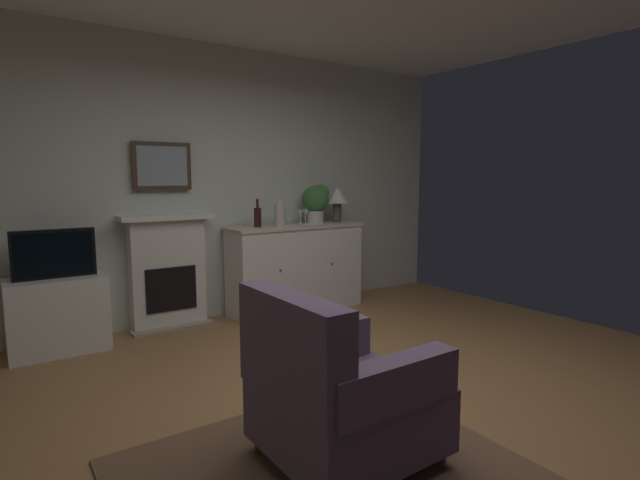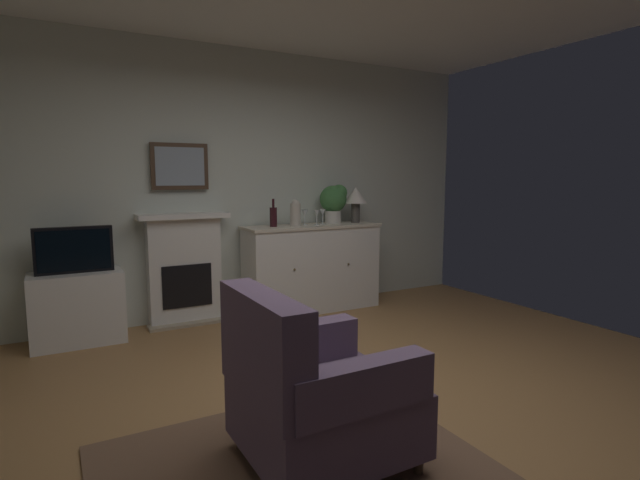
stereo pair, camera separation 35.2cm
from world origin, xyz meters
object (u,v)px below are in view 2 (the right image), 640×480
(table_lamp, at_px, (356,198))
(armchair, at_px, (314,394))
(fireplace_unit, at_px, (185,269))
(wine_bottle, at_px, (273,216))
(vase_decorative, at_px, (295,213))
(tv_cabinet, at_px, (78,308))
(wine_glass_center, at_px, (317,214))
(wine_glass_left, at_px, (305,214))
(sideboard_cabinet, at_px, (312,267))
(framed_picture, at_px, (180,166))
(wine_glass_right, at_px, (323,213))
(potted_plant_small, at_px, (334,200))
(tv_set, at_px, (74,250))

(table_lamp, height_order, armchair, table_lamp)
(fireplace_unit, xyz_separation_m, wine_bottle, (0.89, -0.16, 0.50))
(vase_decorative, distance_m, tv_cabinet, 2.23)
(wine_glass_center, distance_m, armchair, 3.01)
(wine_glass_left, relative_size, armchair, 0.18)
(sideboard_cabinet, bearing_deg, wine_glass_center, -51.21)
(tv_cabinet, bearing_deg, table_lamp, -0.30)
(fireplace_unit, bearing_deg, table_lamp, -5.34)
(sideboard_cabinet, xyz_separation_m, wine_glass_left, (-0.07, 0.02, 0.59))
(table_lamp, bearing_deg, wine_bottle, 178.85)
(framed_picture, height_order, armchair, framed_picture)
(sideboard_cabinet, bearing_deg, table_lamp, 0.00)
(wine_bottle, bearing_deg, wine_glass_right, 0.28)
(wine_glass_left, relative_size, tv_cabinet, 0.22)
(tv_cabinet, distance_m, armchair, 2.80)
(armchair, bearing_deg, sideboard_cabinet, 62.28)
(table_lamp, distance_m, wine_glass_right, 0.44)
(wine_glass_center, bearing_deg, wine_glass_left, 148.05)
(fireplace_unit, xyz_separation_m, framed_picture, (0.00, 0.05, 1.00))
(framed_picture, xyz_separation_m, wine_bottle, (0.89, -0.20, -0.51))
(wine_glass_left, relative_size, wine_glass_right, 1.00)
(wine_glass_right, height_order, potted_plant_small, potted_plant_small)
(wine_glass_center, bearing_deg, sideboard_cabinet, 128.79)
(framed_picture, height_order, wine_glass_center, framed_picture)
(armchair, bearing_deg, wine_glass_left, 63.76)
(table_lamp, height_order, tv_cabinet, table_lamp)
(wine_bottle, height_order, wine_glass_right, wine_bottle)
(wine_glass_right, height_order, tv_cabinet, wine_glass_right)
(sideboard_cabinet, height_order, potted_plant_small, potted_plant_small)
(wine_glass_center, relative_size, potted_plant_small, 0.38)
(table_lamp, height_order, potted_plant_small, potted_plant_small)
(framed_picture, distance_m, table_lamp, 1.94)
(potted_plant_small, bearing_deg, wine_glass_right, -171.96)
(wine_glass_left, bearing_deg, wine_glass_center, -31.95)
(sideboard_cabinet, height_order, armchair, sideboard_cabinet)
(wine_glass_left, xyz_separation_m, armchair, (-1.30, -2.64, -0.68))
(sideboard_cabinet, height_order, tv_set, tv_set)
(potted_plant_small, xyz_separation_m, armchair, (-1.68, -2.66, -0.81))
(framed_picture, height_order, wine_glass_right, framed_picture)
(framed_picture, height_order, potted_plant_small, framed_picture)
(wine_glass_center, bearing_deg, tv_cabinet, 178.53)
(wine_glass_center, height_order, potted_plant_small, potted_plant_small)
(framed_picture, xyz_separation_m, wine_glass_center, (1.37, -0.27, -0.49))
(vase_decorative, bearing_deg, tv_set, 178.85)
(fireplace_unit, relative_size, framed_picture, 2.00)
(table_lamp, distance_m, wine_bottle, 1.02)
(wine_glass_right, relative_size, potted_plant_small, 0.38)
(tv_cabinet, height_order, potted_plant_small, potted_plant_small)
(tv_cabinet, bearing_deg, wine_bottle, 0.16)
(armchair, bearing_deg, framed_picture, 89.19)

